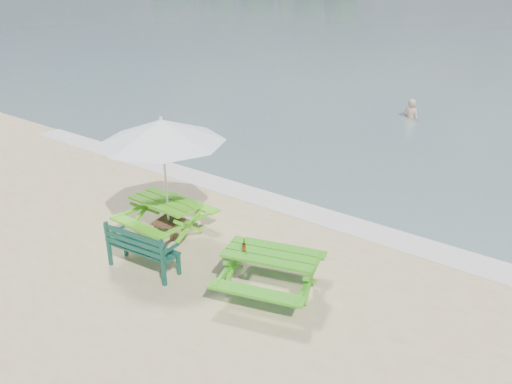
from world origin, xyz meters
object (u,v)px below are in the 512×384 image
Objects in this scene: park_bench at (144,257)px; beer_bottle at (244,247)px; picnic_table_left at (166,217)px; swimmer at (410,121)px; patio_umbrella at (162,131)px; side_table at (169,227)px; picnic_table_right at (271,272)px.

beer_bottle reaches higher than park_bench.
picnic_table_left is 13.34m from swimmer.
park_bench is 14.72m from swimmer.
patio_umbrella is (-0.69, 1.36, 2.19)m from park_bench.
picnic_table_left is 0.24m from side_table.
patio_umbrella is (0.00, 0.00, 2.29)m from side_table.
side_table is 2.52× the size of beer_bottle.
park_bench is 1.53m from side_table.
side_table is at bearing -16.83° from picnic_table_left.
beer_bottle is at bearing -13.69° from patio_umbrella.
beer_bottle reaches higher than side_table.
side_table is at bearing 172.64° from picnic_table_right.
swimmer is (0.55, 13.35, -2.63)m from patio_umbrella.
side_table is 0.35× the size of swimmer.
beer_bottle is at bearing 18.71° from park_bench.
side_table is at bearing 166.31° from beer_bottle.
picnic_table_left is 7.37× the size of beer_bottle.
swimmer is at bearing 87.64° from side_table.
patio_umbrella reaches higher than swimmer.
picnic_table_right is at bearing -7.36° from patio_umbrella.
park_bench is 2.67m from patio_umbrella.
park_bench is 0.85× the size of swimmer.
side_table is (-3.16, 0.41, -0.21)m from picnic_table_right.
picnic_table_left is at bearing 172.26° from picnic_table_right.
park_bench is at bearing -158.96° from picnic_table_right.
beer_bottle is (-0.43, -0.26, 0.52)m from picnic_table_right.
picnic_table_right is 3.56× the size of side_table.
beer_bottle is 0.14× the size of swimmer.
park_bench is 0.49× the size of patio_umbrella.
patio_umbrella is at bearing 0.00° from side_table.
park_bench is 2.43× the size of side_table.
picnic_table_left is 2.10m from patio_umbrella.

